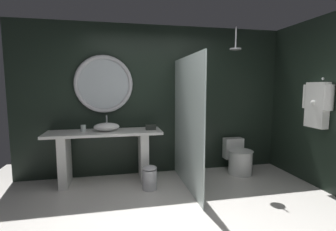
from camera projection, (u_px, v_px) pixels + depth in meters
The scene contains 13 objects.
ground_plane at pixel (185, 227), 2.78m from camera, with size 5.76×5.76×0.00m, color silver.
back_wall_panel at pixel (157, 101), 4.48m from camera, with size 4.80×0.10×2.60m, color black.
side_wall_right at pixel (320, 103), 3.85m from camera, with size 0.10×2.47×2.60m, color black.
vanity_counter at pixel (105, 150), 4.04m from camera, with size 1.81×0.57×0.84m.
vessel_sink at pixel (107, 127), 4.03m from camera, with size 0.41×0.33×0.24m.
tumbler_cup at pixel (83, 128), 3.98m from camera, with size 0.08×0.08×0.10m, color silver.
tissue_box at pixel (151, 127), 4.13m from camera, with size 0.16×0.10×0.08m, color #282D28.
round_wall_mirror at pixel (104, 84), 4.17m from camera, with size 0.96×0.07×0.96m.
shower_glass_panel at pixel (187, 123), 3.79m from camera, with size 0.02×1.53×2.00m, color silver.
rain_shower_head at pixel (236, 47), 4.05m from camera, with size 0.18×0.18×0.36m.
hanging_bathrobe at pixel (317, 103), 3.72m from camera, with size 0.20×0.53×0.74m.
toilet at pixel (239, 158), 4.51m from camera, with size 0.43×0.61×0.59m.
waste_bin at pixel (150, 177), 3.79m from camera, with size 0.22×0.22×0.37m.
Camera 1 is at (-0.73, -2.52, 1.57)m, focal length 26.79 mm.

